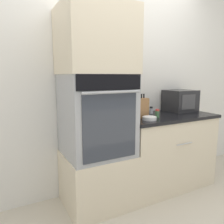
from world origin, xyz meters
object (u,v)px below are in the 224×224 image
(condiment_jar_mid, at_px, (157,113))
(knife_block, at_px, (141,108))
(microwave, at_px, (180,101))
(bowl, at_px, (149,118))
(wall_oven, at_px, (97,115))
(condiment_jar_near, at_px, (151,110))

(condiment_jar_mid, bearing_deg, knife_block, 154.18)
(microwave, height_order, bowl, microwave)
(knife_block, xyz_separation_m, bowl, (-0.01, -0.16, -0.09))
(wall_oven, height_order, microwave, wall_oven)
(wall_oven, xyz_separation_m, condiment_jar_mid, (0.69, -0.08, -0.03))
(wall_oven, height_order, condiment_jar_mid, wall_oven)
(bowl, relative_size, condiment_jar_near, 1.71)
(wall_oven, relative_size, knife_block, 3.06)
(microwave, xyz_separation_m, knife_block, (-0.71, -0.13, -0.03))
(knife_block, distance_m, condiment_jar_mid, 0.19)
(bowl, xyz_separation_m, condiment_jar_mid, (0.17, 0.08, 0.03))
(condiment_jar_near, bearing_deg, bowl, -130.19)
(knife_block, relative_size, condiment_jar_mid, 2.84)
(condiment_jar_near, bearing_deg, wall_oven, -169.66)
(microwave, height_order, condiment_jar_mid, microwave)
(microwave, bearing_deg, wall_oven, -173.91)
(knife_block, bearing_deg, condiment_jar_near, 30.06)
(bowl, height_order, condiment_jar_mid, condiment_jar_mid)
(knife_block, bearing_deg, wall_oven, 179.86)
(wall_oven, bearing_deg, bowl, -16.88)
(wall_oven, distance_m, knife_block, 0.53)
(condiment_jar_near, bearing_deg, knife_block, -149.94)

